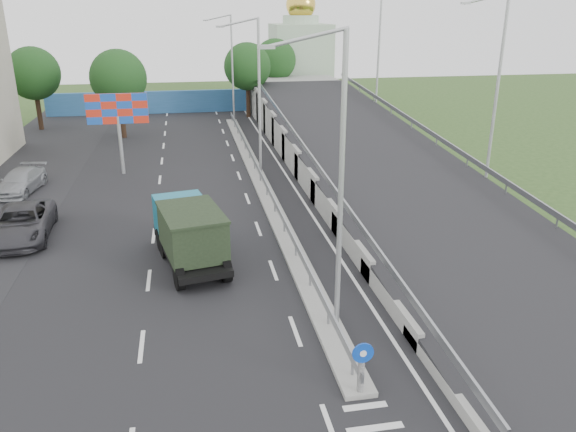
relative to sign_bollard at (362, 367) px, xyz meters
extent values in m
cube|color=black|center=(-3.00, 17.83, -1.03)|extent=(26.00, 90.00, 0.04)
cube|color=gray|center=(0.00, 21.83, -0.93)|extent=(1.00, 44.00, 0.20)
cube|color=gray|center=(12.30, 21.83, 1.32)|extent=(0.10, 50.00, 0.32)
cube|color=gray|center=(2.80, 21.83, 1.32)|extent=(0.10, 50.00, 0.32)
cube|color=gray|center=(0.00, 21.83, -0.28)|extent=(0.08, 44.00, 0.32)
cylinder|color=gray|center=(0.00, 21.83, -0.53)|extent=(0.09, 0.09, 0.60)
cylinder|color=black|center=(0.00, 0.03, -0.23)|extent=(0.20, 0.20, 1.20)
cylinder|color=#0C3FBF|center=(0.00, -0.05, 0.52)|extent=(0.64, 0.05, 0.64)
cylinder|color=white|center=(0.00, -0.08, 0.52)|extent=(0.20, 0.03, 0.20)
cylinder|color=#B2B5B7|center=(0.30, 3.83, 4.17)|extent=(0.18, 0.18, 10.00)
cylinder|color=#B2B5B7|center=(-0.90, 3.83, 8.92)|extent=(2.57, 0.12, 0.66)
cube|color=#B2B5B7|center=(-2.10, 3.83, 8.67)|extent=(0.50, 0.18, 0.12)
cylinder|color=#B2B5B7|center=(0.30, 23.83, 4.17)|extent=(0.18, 0.18, 10.00)
cylinder|color=#B2B5B7|center=(-0.90, 23.83, 8.92)|extent=(2.57, 0.12, 0.66)
cube|color=#B2B5B7|center=(-2.10, 23.83, 8.67)|extent=(0.50, 0.18, 0.12)
cylinder|color=#B2B5B7|center=(0.30, 43.83, 4.17)|extent=(0.18, 0.18, 10.00)
cylinder|color=#B2B5B7|center=(-0.90, 43.83, 8.92)|extent=(2.57, 0.12, 0.66)
cube|color=#B2B5B7|center=(-2.10, 43.83, 8.67)|extent=(0.50, 0.18, 0.12)
cube|color=#255789|center=(-4.00, 49.83, 0.17)|extent=(30.00, 0.50, 2.40)
cube|color=#B2CCAD|center=(10.00, 57.83, 3.47)|extent=(7.00, 7.00, 9.00)
cylinder|color=#B2CCAD|center=(10.00, 57.83, 8.47)|extent=(4.40, 4.40, 1.00)
sphere|color=gold|center=(10.00, 57.83, 10.17)|extent=(3.60, 3.60, 3.60)
cylinder|color=#B2B5B7|center=(-9.00, 25.83, 0.97)|extent=(0.24, 0.24, 4.00)
cube|color=red|center=(-9.00, 25.83, 3.47)|extent=(4.00, 0.20, 2.00)
cylinder|color=black|center=(-10.00, 37.83, 0.97)|extent=(0.44, 0.44, 4.00)
sphere|color=#0F3819|center=(-10.00, 37.83, 4.17)|extent=(4.80, 4.80, 4.80)
cylinder|color=black|center=(2.00, 45.83, 0.97)|extent=(0.44, 0.44, 4.00)
sphere|color=#0F3819|center=(2.00, 45.83, 4.17)|extent=(4.80, 4.80, 4.80)
cylinder|color=black|center=(-18.00, 42.83, 0.97)|extent=(0.44, 0.44, 4.00)
sphere|color=#0F3819|center=(-18.00, 42.83, 4.17)|extent=(4.80, 4.80, 4.80)
cylinder|color=black|center=(6.00, 52.83, 0.97)|extent=(0.44, 0.44, 4.00)
sphere|color=#0F3819|center=(6.00, 52.83, 4.17)|extent=(4.80, 4.80, 4.80)
cylinder|color=black|center=(-6.04, 12.02, -0.50)|extent=(0.54, 1.11, 1.07)
cylinder|color=black|center=(-4.13, 12.39, -0.50)|extent=(0.54, 1.11, 1.07)
cylinder|color=black|center=(-5.87, 11.16, -0.50)|extent=(0.54, 1.11, 1.07)
cylinder|color=black|center=(-3.96, 11.54, -0.50)|extent=(0.54, 1.11, 1.07)
cylinder|color=black|center=(-5.21, 7.82, -0.50)|extent=(0.54, 1.11, 1.07)
cylinder|color=black|center=(-3.30, 8.20, -0.50)|extent=(0.54, 1.11, 1.07)
cube|color=black|center=(-4.69, 10.20, -0.35)|extent=(3.36, 6.34, 0.29)
cube|color=#0A576F|center=(-5.13, 12.44, 0.62)|extent=(2.49, 1.96, 1.65)
cube|color=black|center=(-5.28, 13.18, 1.06)|extent=(1.82, 0.42, 0.68)
cube|color=black|center=(-5.29, 13.25, -0.40)|extent=(2.22, 0.58, 0.49)
cube|color=black|center=(-4.57, 9.63, 0.72)|extent=(3.01, 4.08, 1.75)
cube|color=black|center=(-4.57, 9.63, 1.64)|extent=(3.12, 4.19, 0.12)
imported|color=#343439|center=(-12.84, 14.77, -0.24)|extent=(2.96, 5.84, 1.58)
imported|color=#92959A|center=(-14.87, 22.75, -0.34)|extent=(2.68, 5.02, 1.38)
camera|label=1|loc=(-4.55, -13.05, 9.71)|focal=35.00mm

